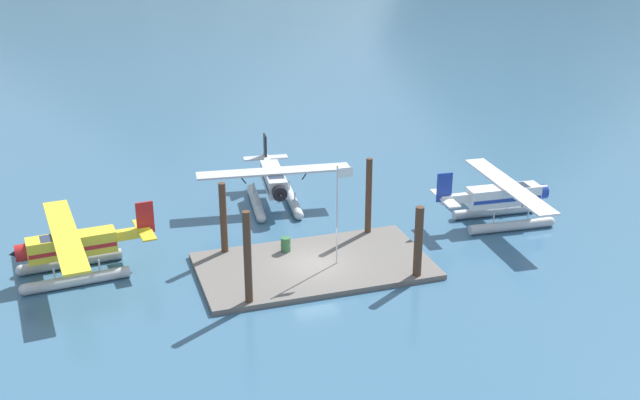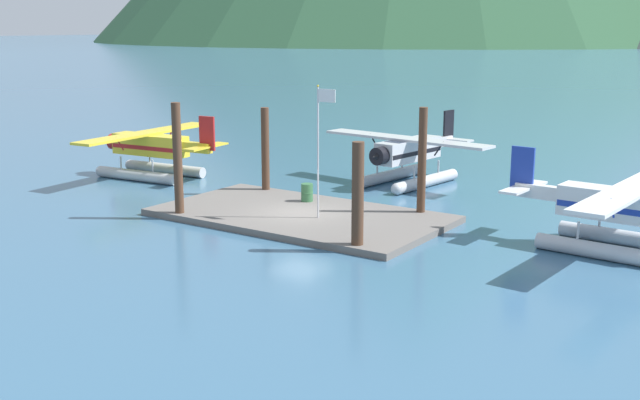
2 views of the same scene
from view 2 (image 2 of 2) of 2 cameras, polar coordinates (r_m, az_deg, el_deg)
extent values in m
plane|color=#38607F|center=(36.19, -1.44, -1.37)|extent=(1200.00, 1200.00, 0.00)
cube|color=#66605B|center=(36.16, -1.44, -1.14)|extent=(13.28, 7.32, 0.30)
cylinder|color=#4C3323|center=(36.16, -10.35, 2.77)|extent=(0.41, 0.41, 5.39)
cylinder|color=#4C3323|center=(30.44, 2.77, 0.18)|extent=(0.48, 0.48, 4.39)
cylinder|color=#4C3323|center=(40.94, -4.02, 3.54)|extent=(0.42, 0.42, 4.62)
cylinder|color=#4C3323|center=(36.06, 7.46, 2.66)|extent=(0.39, 0.39, 5.16)
cylinder|color=silver|center=(34.56, -0.15, 3.42)|extent=(0.08, 0.08, 5.84)
cube|color=white|center=(33.99, 0.48, 7.63)|extent=(0.90, 0.03, 0.56)
sphere|color=gold|center=(34.21, -0.15, 8.34)|extent=(0.10, 0.10, 0.10)
cylinder|color=#33663D|center=(38.32, -0.95, 0.56)|extent=(0.58, 0.58, 0.88)
torus|color=#33663D|center=(38.32, -0.95, 0.56)|extent=(0.62, 0.62, 0.04)
cylinder|color=#B7BABF|center=(34.01, 21.59, -2.64)|extent=(5.63, 0.99, 0.64)
cylinder|color=#B7BABF|center=(31.69, 20.29, -3.61)|extent=(5.63, 0.99, 0.64)
cylinder|color=#B7BABF|center=(34.18, 19.76, -1.26)|extent=(0.10, 0.10, 0.70)
cylinder|color=#B7BABF|center=(31.88, 18.34, -2.12)|extent=(0.10, 0.10, 0.70)
cube|color=white|center=(32.47, 21.19, -0.35)|extent=(4.87, 1.54, 1.20)
cube|color=#1E389E|center=(32.49, 21.18, -0.52)|extent=(4.77, 1.56, 0.24)
cube|color=white|center=(32.26, 21.79, 0.74)|extent=(2.06, 10.47, 0.14)
cylinder|color=#1E389E|center=(30.25, 20.56, -0.55)|extent=(0.12, 0.63, 0.84)
cube|color=white|center=(33.48, 15.90, 0.57)|extent=(2.22, 0.58, 0.56)
cube|color=#1E389E|center=(33.66, 14.57, 2.19)|extent=(1.01, 0.18, 1.90)
cube|color=white|center=(33.76, 14.65, 0.91)|extent=(1.00, 3.24, 0.10)
cylinder|color=#B7BABF|center=(46.10, -13.22, 1.75)|extent=(5.63, 1.14, 0.64)
sphere|color=#B7BABF|center=(48.01, -15.70, 2.04)|extent=(0.64, 0.64, 0.64)
cylinder|color=#B7BABF|center=(47.95, -11.22, 2.25)|extent=(5.63, 1.14, 0.64)
sphere|color=#B7BABF|center=(49.78, -13.69, 2.51)|extent=(0.64, 0.64, 0.64)
cylinder|color=#B7BABF|center=(46.79, -14.35, 2.68)|extent=(0.10, 0.10, 0.70)
cylinder|color=#B7BABF|center=(45.20, -12.13, 2.45)|extent=(0.10, 0.10, 0.70)
cylinder|color=#B7BABF|center=(48.61, -12.34, 3.15)|extent=(0.10, 0.10, 0.70)
cylinder|color=#B7BABF|center=(47.08, -10.14, 2.94)|extent=(0.10, 0.10, 0.70)
cube|color=yellow|center=(46.75, -12.29, 3.96)|extent=(4.89, 1.67, 1.20)
cube|color=#B21E1E|center=(46.77, -12.28, 3.84)|extent=(4.80, 1.68, 0.24)
cube|color=#283347|center=(47.42, -13.30, 4.43)|extent=(1.19, 1.15, 0.56)
cube|color=yellow|center=(46.86, -12.61, 4.79)|extent=(2.33, 10.48, 0.14)
cylinder|color=#B21E1E|center=(45.30, -14.43, 4.01)|extent=(0.14, 0.63, 0.84)
cylinder|color=#B21E1E|center=(48.55, -10.87, 4.73)|extent=(0.14, 0.63, 0.84)
cylinder|color=#B21E1E|center=(48.56, -14.70, 4.15)|extent=(0.68, 1.01, 0.96)
cone|color=black|center=(48.87, -15.08, 4.18)|extent=(0.38, 0.39, 0.36)
cube|color=yellow|center=(44.68, -9.15, 3.83)|extent=(2.23, 0.64, 0.56)
cube|color=#B21E1E|center=(44.01, -8.26, 4.84)|extent=(1.01, 0.21, 1.90)
cube|color=yellow|center=(44.18, -8.33, 3.89)|extent=(1.09, 3.26, 0.10)
cylinder|color=#B7BABF|center=(43.64, 7.77, 1.37)|extent=(1.30, 5.64, 0.64)
sphere|color=#B7BABF|center=(41.36, 5.64, 0.80)|extent=(0.64, 0.64, 0.64)
cylinder|color=#B7BABF|center=(45.02, 5.11, 1.78)|extent=(1.30, 5.64, 0.64)
sphere|color=#B7BABF|center=(42.83, 2.91, 1.25)|extent=(0.64, 0.64, 0.64)
cylinder|color=#B7BABF|center=(42.53, 6.91, 2.02)|extent=(0.10, 0.10, 0.70)
cylinder|color=#B7BABF|center=(44.51, 8.65, 2.44)|extent=(0.10, 0.10, 0.70)
cylinder|color=#B7BABF|center=(43.95, 4.21, 2.42)|extent=(0.10, 0.10, 0.70)
cylinder|color=#B7BABF|center=(45.87, 6.01, 2.81)|extent=(0.10, 0.10, 0.70)
cube|color=silver|center=(44.04, 6.47, 3.65)|extent=(1.80, 4.91, 1.20)
cube|color=black|center=(44.05, 6.47, 3.52)|extent=(1.81, 4.82, 0.24)
cube|color=#283347|center=(43.11, 5.67, 3.92)|extent=(1.18, 1.22, 0.56)
cube|color=silver|center=(43.70, 6.27, 4.47)|extent=(10.49, 2.62, 0.14)
cylinder|color=black|center=(42.55, 8.70, 3.72)|extent=(0.63, 0.15, 0.84)
cylinder|color=black|center=(45.02, 3.96, 4.32)|extent=(0.63, 0.15, 0.84)
cylinder|color=black|center=(41.87, 4.37, 3.23)|extent=(1.02, 0.71, 0.96)
cone|color=black|center=(41.51, 4.00, 3.15)|extent=(0.40, 0.39, 0.36)
cube|color=silver|center=(46.71, 8.75, 4.22)|extent=(0.70, 2.24, 0.56)
cube|color=black|center=(47.35, 9.37, 5.35)|extent=(0.24, 1.01, 1.90)
cube|color=silver|center=(47.37, 9.27, 4.44)|extent=(3.27, 1.17, 0.10)
camera|label=1|loc=(36.42, -78.02, 21.97)|focal=44.39mm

